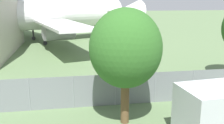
# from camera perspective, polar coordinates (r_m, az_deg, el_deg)

# --- Properties ---
(perimeter_fence) EXTENTS (56.07, 0.07, 1.99)m
(perimeter_fence) POSITION_cam_1_polar(r_m,az_deg,el_deg) (15.92, -8.42, -6.51)
(perimeter_fence) COLOR gray
(perimeter_fence) RESTS_ON ground
(airplane) EXTENTS (37.98, 30.25, 12.60)m
(airplane) POSITION_cam_1_polar(r_m,az_deg,el_deg) (39.39, -17.47, 9.64)
(airplane) COLOR white
(airplane) RESTS_ON ground
(portable_cabin) EXTENTS (3.62, 2.67, 2.60)m
(portable_cabin) POSITION_cam_1_polar(r_m,az_deg,el_deg) (13.19, 21.97, -10.46)
(portable_cabin) COLOR silver
(portable_cabin) RESTS_ON ground
(tree_near_hangar) EXTENTS (3.67, 3.67, 6.06)m
(tree_near_hangar) POSITION_cam_1_polar(r_m,az_deg,el_deg) (13.10, 2.97, 2.91)
(tree_near_hangar) COLOR brown
(tree_near_hangar) RESTS_ON ground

